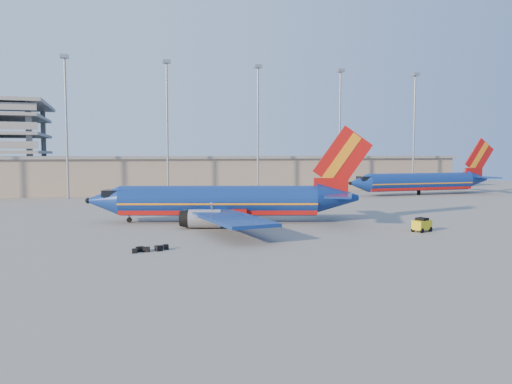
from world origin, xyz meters
TOP-DOWN VIEW (x-y plane):
  - ground at (0.00, 0.00)m, footprint 220.00×220.00m
  - terminal_building at (10.00, 58.00)m, footprint 122.00×16.00m
  - light_mast_row at (5.00, 46.00)m, footprint 101.60×1.60m
  - aircraft_main at (-2.36, 3.14)m, footprint 36.91×34.98m
  - aircraft_second at (49.52, 34.09)m, footprint 37.39×14.56m
  - baggage_tug at (17.90, -11.07)m, footprint 2.64×2.13m
  - luggage_pile at (-13.66, -13.89)m, footprint 3.46×1.45m

SIDE VIEW (x-z plane):
  - ground at x=0.00m, z-range 0.00..0.00m
  - luggage_pile at x=-13.66m, z-range -0.03..0.49m
  - baggage_tug at x=17.90m, z-range 0.03..1.68m
  - aircraft_main at x=-2.36m, z-range -3.67..9.14m
  - aircraft_second at x=49.52m, z-range -3.43..9.23m
  - terminal_building at x=10.00m, z-range 0.07..8.57m
  - light_mast_row at x=5.00m, z-range 3.23..31.88m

